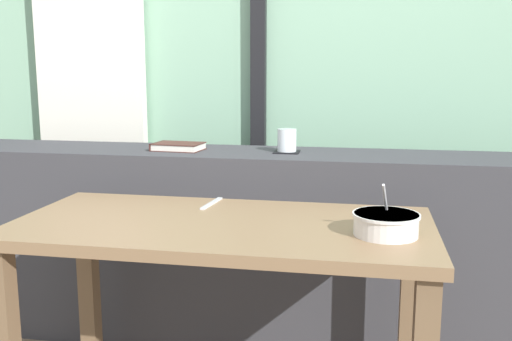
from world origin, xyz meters
name	(u,v)px	position (x,y,z in m)	size (l,w,h in m)	color
outdoor_backdrop	(279,14)	(0.00, 1.10, 1.40)	(4.80, 0.08, 2.80)	#84B293
curtain_left_panel	(89,46)	(-0.94, 1.00, 1.25)	(0.56, 0.06, 2.50)	silver
window_divider_post	(258,34)	(-0.09, 1.03, 1.30)	(0.07, 0.05, 2.60)	black
dark_console_ledge	(258,248)	(0.00, 0.55, 0.40)	(2.80, 0.39, 0.81)	#38383D
breakfast_table	(222,255)	(0.01, -0.09, 0.58)	(1.26, 0.61, 0.69)	brown
coaster_square	(287,152)	(0.12, 0.56, 0.81)	(0.10, 0.10, 0.01)	black
juice_glass	(287,141)	(0.12, 0.56, 0.85)	(0.08, 0.08, 0.09)	white
closed_book	(178,147)	(-0.34, 0.54, 0.82)	(0.21, 0.15, 0.03)	#47231E
soup_bowl	(386,224)	(0.49, -0.14, 0.72)	(0.19, 0.19, 0.15)	silver
fork_utensil	(211,203)	(-0.08, 0.12, 0.69)	(0.02, 0.17, 0.01)	silver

